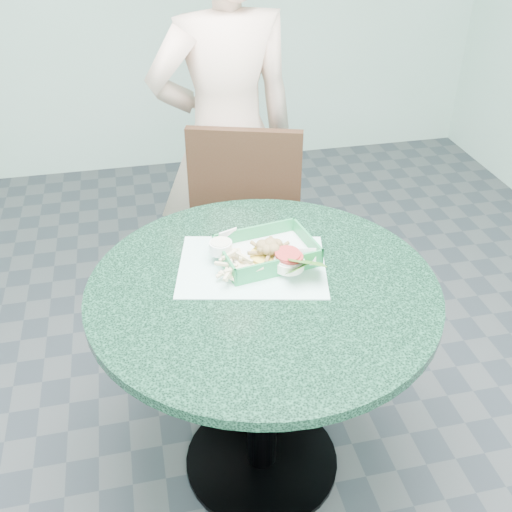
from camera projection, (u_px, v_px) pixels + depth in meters
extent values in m
cube|color=#303335|center=(262.00, 461.00, 2.09)|extent=(4.00, 5.00, 0.02)
cylinder|color=black|center=(262.00, 459.00, 2.08)|extent=(0.52, 0.52, 0.02)
cylinder|color=black|center=(262.00, 383.00, 1.88)|extent=(0.10, 0.10, 0.70)
cylinder|color=#20402B|center=(263.00, 294.00, 1.68)|extent=(0.98, 0.98, 0.03)
cube|color=#322017|center=(255.00, 268.00, 2.28)|extent=(0.43, 0.43, 0.04)
cube|color=#322017|center=(245.00, 186.00, 2.30)|extent=(0.43, 0.04, 0.46)
cube|color=#322017|center=(218.00, 353.00, 2.23)|extent=(0.04, 0.04, 0.43)
cube|color=#322017|center=(313.00, 339.00, 2.29)|extent=(0.04, 0.04, 0.43)
cube|color=#322017|center=(203.00, 294.00, 2.53)|extent=(0.04, 0.04, 0.43)
cube|color=#322017|center=(288.00, 283.00, 2.59)|extent=(0.04, 0.04, 0.43)
imported|color=beige|center=(226.00, 121.00, 2.32)|extent=(0.71, 0.52, 1.79)
cube|color=silver|center=(252.00, 272.00, 1.74)|extent=(0.48, 0.40, 0.00)
cube|color=#218648|center=(266.00, 262.00, 1.77)|extent=(0.27, 0.20, 0.01)
cube|color=white|center=(266.00, 261.00, 1.76)|extent=(0.26, 0.19, 0.00)
cube|color=#218648|center=(259.00, 238.00, 1.83)|extent=(0.27, 0.01, 0.05)
cube|color=#218648|center=(274.00, 273.00, 1.68)|extent=(0.27, 0.01, 0.05)
cube|color=#218648|center=(310.00, 249.00, 1.78)|extent=(0.01, 0.20, 0.05)
cube|color=#218648|center=(222.00, 260.00, 1.73)|extent=(0.01, 0.20, 0.05)
cylinder|color=gold|center=(268.00, 263.00, 1.73)|extent=(0.11, 0.11, 0.02)
cylinder|color=white|center=(221.00, 249.00, 1.75)|extent=(0.07, 0.07, 0.03)
cylinder|color=silver|center=(221.00, 243.00, 1.74)|extent=(0.06, 0.06, 0.00)
cylinder|color=white|center=(285.00, 271.00, 1.69)|extent=(0.09, 0.09, 0.03)
torus|color=white|center=(285.00, 266.00, 1.68)|extent=(0.08, 0.08, 0.01)
cylinder|color=red|center=(285.00, 263.00, 1.68)|extent=(0.07, 0.07, 0.01)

